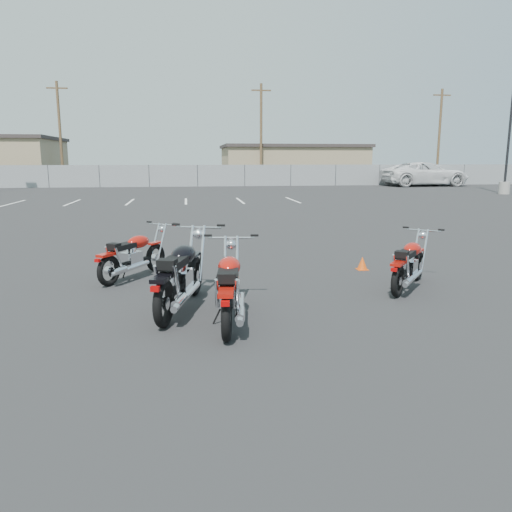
{
  "coord_description": "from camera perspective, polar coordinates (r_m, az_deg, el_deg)",
  "views": [
    {
      "loc": [
        -0.96,
        -7.73,
        2.29
      ],
      "look_at": [
        0.2,
        0.6,
        0.65
      ],
      "focal_mm": 35.0,
      "sensor_mm": 36.0,
      "label": 1
    }
  ],
  "objects": [
    {
      "name": "utility_pole_d",
      "position": [
        53.91,
        20.22,
        12.93
      ],
      "size": [
        1.8,
        0.24,
        9.0
      ],
      "color": "#4E3924",
      "rests_on": "ground"
    },
    {
      "name": "motorcycle_front_red",
      "position": [
        9.94,
        -13.84,
        0.07
      ],
      "size": [
        1.46,
        1.89,
        1.0
      ],
      "color": "black",
      "rests_on": "ground"
    },
    {
      "name": "utility_pole_c",
      "position": [
        47.3,
        0.58,
        13.94
      ],
      "size": [
        1.8,
        0.24,
        9.0
      ],
      "color": "#4E3924",
      "rests_on": "ground"
    },
    {
      "name": "motorcycle_second_black",
      "position": [
        7.69,
        -8.57,
        -2.22
      ],
      "size": [
        1.16,
        2.42,
        1.19
      ],
      "color": "black",
      "rests_on": "ground"
    },
    {
      "name": "training_cone_near",
      "position": [
        10.71,
        12.06,
        -0.8
      ],
      "size": [
        0.23,
        0.23,
        0.27
      ],
      "color": "#E04A0B",
      "rests_on": "ground"
    },
    {
      "name": "utility_pole_b",
      "position": [
        49.05,
        -21.49,
        13.1
      ],
      "size": [
        1.8,
        0.24,
        9.0
      ],
      "color": "#4E3924",
      "rests_on": "ground"
    },
    {
      "name": "chainlink_fence",
      "position": [
        42.76,
        -6.7,
        9.1
      ],
      "size": [
        80.06,
        0.06,
        1.8
      ],
      "color": "slate",
      "rests_on": "ground"
    },
    {
      "name": "ground",
      "position": [
        8.12,
        -0.82,
        -5.35
      ],
      "size": [
        120.0,
        120.0,
        0.0
      ],
      "primitive_type": "plane",
      "color": "black",
      "rests_on": "ground"
    },
    {
      "name": "light_pole_east",
      "position": [
        37.13,
        26.84,
        10.85
      ],
      "size": [
        0.8,
        0.7,
        11.0
      ],
      "color": "gray",
      "rests_on": "ground"
    },
    {
      "name": "motorcycle_rear_red",
      "position": [
        9.3,
        17.12,
        -0.86
      ],
      "size": [
        1.57,
        1.8,
        0.99
      ],
      "color": "black",
      "rests_on": "ground"
    },
    {
      "name": "tan_building_east",
      "position": [
        52.88,
        4.13,
        10.54
      ],
      "size": [
        14.4,
        9.4,
        3.7
      ],
      "color": "#93815E",
      "rests_on": "ground"
    },
    {
      "name": "white_van",
      "position": [
        45.63,
        18.8,
        9.59
      ],
      "size": [
        3.83,
        8.59,
        3.2
      ],
      "primitive_type": "imported",
      "rotation": [
        0.0,
        0.0,
        1.63
      ],
      "color": "white",
      "rests_on": "ground"
    },
    {
      "name": "parking_line_stripes",
      "position": [
        27.86,
        -11.11,
        6.13
      ],
      "size": [
        15.12,
        4.0,
        0.01
      ],
      "color": "silver",
      "rests_on": "ground"
    },
    {
      "name": "motorcycle_third_red",
      "position": [
        7.06,
        -3.04,
        -3.64
      ],
      "size": [
        0.87,
        2.26,
        1.11
      ],
      "color": "black",
      "rests_on": "ground"
    }
  ]
}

